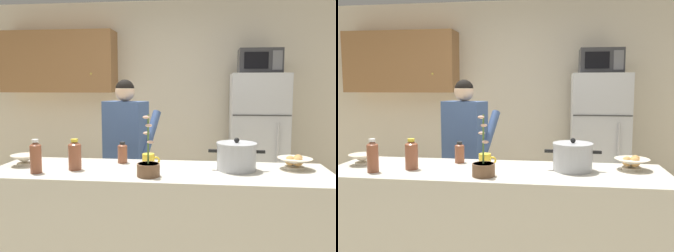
% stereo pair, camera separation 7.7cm
% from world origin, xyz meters
% --- Properties ---
extents(back_wall_unit, '(6.00, 0.48, 2.60)m').
position_xyz_m(back_wall_unit, '(-0.28, 2.26, 1.39)').
color(back_wall_unit, beige).
rests_on(back_wall_unit, ground).
extents(kitchen_island, '(2.38, 0.68, 0.92)m').
position_xyz_m(kitchen_island, '(0.00, 0.00, 0.46)').
color(kitchen_island, beige).
rests_on(kitchen_island, ground).
extents(refrigerator, '(0.64, 0.68, 1.65)m').
position_xyz_m(refrigerator, '(0.92, 1.85, 0.83)').
color(refrigerator, '#B7BABF').
rests_on(refrigerator, ground).
extents(microwave, '(0.48, 0.37, 0.28)m').
position_xyz_m(microwave, '(0.92, 1.83, 1.79)').
color(microwave, '#2D2D30').
rests_on(microwave, refrigerator).
extents(person_near_pot, '(0.57, 0.52, 1.57)m').
position_xyz_m(person_near_pot, '(-0.43, 0.84, 0.97)').
color(person_near_pot, black).
rests_on(person_near_pot, ground).
extents(cooking_pot, '(0.39, 0.28, 0.23)m').
position_xyz_m(cooking_pot, '(0.54, 0.06, 1.02)').
color(cooking_pot, '#ADAFB5').
rests_on(cooking_pot, kitchen_island).
extents(coffee_mug, '(0.13, 0.09, 0.10)m').
position_xyz_m(coffee_mug, '(-0.09, 0.10, 0.97)').
color(coffee_mug, yellow).
rests_on(coffee_mug, kitchen_island).
extents(bread_bowl, '(0.24, 0.24, 0.10)m').
position_xyz_m(bread_bowl, '(0.95, 0.13, 0.97)').
color(bread_bowl, beige).
rests_on(bread_bowl, kitchen_island).
extents(empty_bowl, '(0.20, 0.20, 0.08)m').
position_xyz_m(empty_bowl, '(-1.01, 0.03, 0.97)').
color(empty_bowl, beige).
rests_on(empty_bowl, kitchen_island).
extents(bottle_near_edge, '(0.08, 0.08, 0.23)m').
position_xyz_m(bottle_near_edge, '(-0.82, -0.18, 1.03)').
color(bottle_near_edge, brown).
rests_on(bottle_near_edge, kitchen_island).
extents(bottle_mid_counter, '(0.07, 0.07, 0.16)m').
position_xyz_m(bottle_mid_counter, '(-0.31, 0.20, 1.00)').
color(bottle_mid_counter, brown).
rests_on(bottle_mid_counter, kitchen_island).
extents(bottle_far_corner, '(0.09, 0.09, 0.22)m').
position_xyz_m(bottle_far_corner, '(-0.59, -0.06, 1.03)').
color(bottle_far_corner, brown).
rests_on(bottle_far_corner, kitchen_island).
extents(potted_orchid, '(0.15, 0.15, 0.40)m').
position_xyz_m(potted_orchid, '(-0.05, -0.18, 0.98)').
color(potted_orchid, brown).
rests_on(potted_orchid, kitchen_island).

